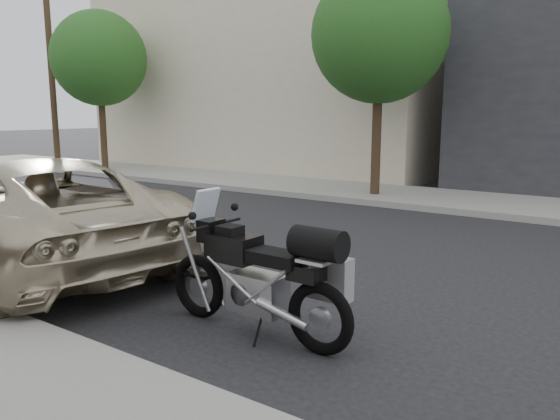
% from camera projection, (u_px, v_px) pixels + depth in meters
% --- Properties ---
extents(ground, '(120.00, 120.00, 0.00)m').
position_uv_depth(ground, '(324.00, 263.00, 8.28)').
color(ground, black).
rests_on(ground, ground).
extents(far_sidewalk, '(44.00, 3.00, 0.15)m').
position_uv_depth(far_sidewalk, '(457.00, 201.00, 13.51)').
color(far_sidewalk, gray).
rests_on(far_sidewalk, ground).
extents(far_building_cream, '(14.00, 11.00, 8.00)m').
position_uv_depth(far_building_cream, '(304.00, 70.00, 23.52)').
color(far_building_cream, beige).
rests_on(far_building_cream, ground).
extents(street_tree_mid, '(3.40, 3.40, 5.70)m').
position_uv_depth(street_tree_mid, '(380.00, 35.00, 13.51)').
color(street_tree_mid, '#3A291A').
rests_on(street_tree_mid, far_sidewalk).
extents(street_tree_right, '(3.40, 3.40, 5.70)m').
position_uv_depth(street_tree_right, '(99.00, 59.00, 19.70)').
color(street_tree_right, '#3A291A').
rests_on(street_tree_right, far_sidewalk).
extents(utility_pole, '(0.24, 0.24, 6.70)m').
position_uv_depth(utility_pole, '(52.00, 79.00, 21.51)').
color(utility_pole, '#3A291A').
rests_on(utility_pole, far_sidewalk).
extents(motorcycle, '(2.33, 0.75, 1.47)m').
position_uv_depth(motorcycle, '(267.00, 277.00, 5.48)').
color(motorcycle, black).
rests_on(motorcycle, ground).
extents(minivan, '(6.17, 3.68, 1.61)m').
position_uv_depth(minivan, '(30.00, 213.00, 8.01)').
color(minivan, '#BAAD90').
rests_on(minivan, ground).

